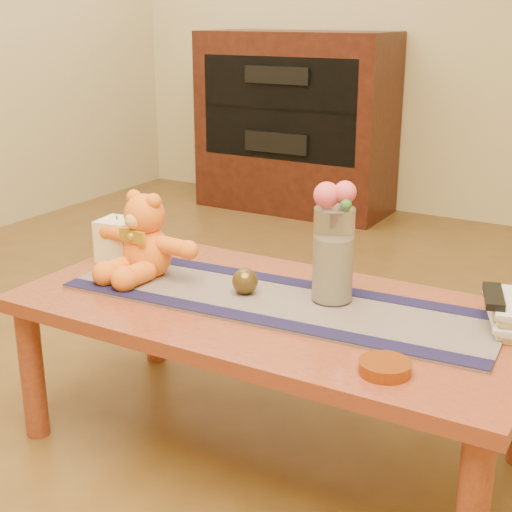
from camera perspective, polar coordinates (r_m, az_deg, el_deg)
The scene contains 29 objects.
floor at distance 2.21m, azimuth 1.16°, elevation -14.66°, with size 5.50×5.50×0.00m, color brown.
coffee_table_top at distance 2.00m, azimuth 1.24°, elevation -4.30°, with size 1.40×0.70×0.04m, color maroon.
table_leg_fl at distance 2.26m, azimuth -17.08°, elevation -8.69°, with size 0.07×0.07×0.41m, color maroon.
table_leg_bl at distance 2.64m, azimuth -7.96°, elevation -3.95°, with size 0.07×0.07×0.41m, color maroon.
persian_runner at distance 2.01m, azimuth 1.58°, elevation -3.52°, with size 1.20×0.35×0.01m, color #171B41.
runner_border_near at distance 1.88m, azimuth -0.30°, elevation -4.86°, with size 1.20×0.06×0.00m, color #151236.
runner_border_far at distance 2.13m, azimuth 3.24°, elevation -2.09°, with size 1.20×0.06×0.00m, color #151236.
teddy_bear at distance 2.19m, azimuth -8.54°, elevation 1.59°, with size 0.35×0.29×0.24m, color orange, non-canonical shape.
pillar_candle at distance 2.34m, azimuth -10.71°, elevation 1.24°, with size 0.11×0.11×0.13m, color #FFF1BB.
candle_wick at distance 2.32m, azimuth -10.81°, elevation 2.96°, with size 0.00×0.00×0.01m, color black.
glass_vase at distance 1.97m, azimuth 6.05°, elevation 0.07°, with size 0.11×0.11×0.26m, color silver.
potpourri_fill at distance 1.98m, azimuth 6.01°, elevation -1.00°, with size 0.09×0.09×0.18m, color beige.
rose_left at distance 1.92m, azimuth 5.54°, elevation 4.76°, with size 0.07×0.07×0.07m, color #E55063.
rose_right at distance 1.91m, azimuth 6.97°, elevation 4.97°, with size 0.06×0.06×0.06m, color #E55063.
blue_flower_back at distance 1.95m, azimuth 6.90°, elevation 4.72°, with size 0.04×0.04×0.04m, color #5156B1.
blue_flower_side at distance 1.95m, azimuth 5.63°, elevation 4.55°, with size 0.04×0.04×0.04m, color #5156B1.
leaf_sprig at distance 1.89m, azimuth 7.05°, elevation 3.97°, with size 0.03×0.03×0.03m, color #33662D.
bronze_ball at distance 2.03m, azimuth -0.86°, elevation -1.98°, with size 0.07×0.07×0.07m, color #52401B.
book_bottom at distance 1.95m, azimuth 17.83°, elevation -4.94°, with size 0.17×0.22×0.02m, color #F3ECBC.
book_lower at distance 1.94m, azimuth 18.04°, elevation -4.48°, with size 0.16×0.22×0.02m, color #F3ECBC.
book_upper at distance 1.94m, azimuth 17.76°, elevation -3.86°, with size 0.17×0.22×0.02m, color #F3ECBC.
book_top at distance 1.93m, azimuth 18.12°, elevation -3.42°, with size 0.16×0.22×0.02m, color #F3ECBC.
tv_remote at distance 1.91m, azimuth 18.06°, elevation -3.01°, with size 0.04×0.16×0.02m, color black.
amber_dish at distance 1.65m, azimuth 10.02°, elevation -8.55°, with size 0.12×0.12×0.03m, color #BF5914.
media_cabinet at distance 4.65m, azimuth 3.13°, elevation 10.35°, with size 1.20×0.50×1.10m, color black.
cabinet_cavity at distance 4.43m, azimuth 1.74°, elevation 11.40°, with size 1.02×0.03×0.61m, color black.
cabinet_shelf at distance 4.50m, azimuth 2.26°, elevation 11.51°, with size 1.02×0.20×0.03m, color black.
stereo_upper at distance 4.50m, azimuth 2.42°, elevation 14.04°, with size 0.42×0.28×0.10m, color black.
stereo_lower at distance 4.55m, azimuth 2.35°, elevation 9.06°, with size 0.42×0.28×0.12m, color black.
Camera 1 is at (0.89, -1.62, 1.21)m, focal length 51.22 mm.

